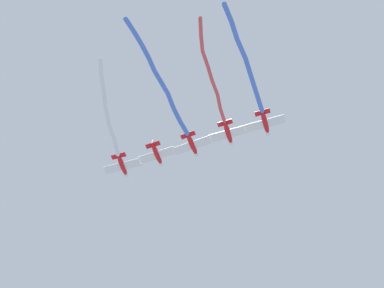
# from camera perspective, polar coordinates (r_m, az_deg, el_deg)

# --- Properties ---
(airplane_lead) EXTENTS (5.41, 7.20, 1.79)m
(airplane_lead) POSITION_cam_1_polar(r_m,az_deg,el_deg) (90.14, 8.41, 2.40)
(airplane_lead) COLOR red
(smoke_trail_lead) EXTENTS (20.89, 1.49, 1.31)m
(smoke_trail_lead) POSITION_cam_1_polar(r_m,az_deg,el_deg) (84.89, 6.09, 9.58)
(smoke_trail_lead) COLOR #4C75DB
(airplane_left_wing) EXTENTS (5.40, 7.20, 1.79)m
(airplane_left_wing) POSITION_cam_1_polar(r_m,az_deg,el_deg) (90.69, 4.18, 1.23)
(airplane_left_wing) COLOR red
(smoke_trail_left_wing) EXTENTS (19.98, 3.93, 2.83)m
(smoke_trail_left_wing) POSITION_cam_1_polar(r_m,az_deg,el_deg) (84.91, 2.17, 8.14)
(smoke_trail_left_wing) COLOR #DB4C4C
(airplane_right_wing) EXTENTS (5.30, 7.12, 1.79)m
(airplane_right_wing) POSITION_cam_1_polar(r_m,az_deg,el_deg) (91.23, 0.03, -0.09)
(airplane_right_wing) COLOR red
(smoke_trail_right_wing) EXTENTS (23.63, 1.90, 1.72)m
(smoke_trail_right_wing) POSITION_cam_1_polar(r_m,az_deg,el_deg) (86.56, -3.86, 7.53)
(smoke_trail_right_wing) COLOR #4C75DB
(airplane_slot) EXTENTS (5.36, 7.17, 1.79)m
(airplane_slot) POSITION_cam_1_polar(r_m,az_deg,el_deg) (92.81, -4.03, -1.22)
(airplane_slot) COLOR red
(airplane_trail) EXTENTS (5.43, 7.22, 1.79)m
(airplane_trail) POSITION_cam_1_polar(r_m,az_deg,el_deg) (94.36, -7.99, -2.48)
(airplane_trail) COLOR red
(smoke_trail_trail) EXTENTS (17.76, 5.79, 2.69)m
(smoke_trail_trail) POSITION_cam_1_polar(r_m,az_deg,el_deg) (90.36, -9.69, 4.00)
(smoke_trail_trail) COLOR white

